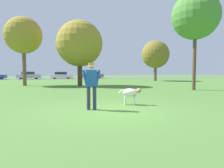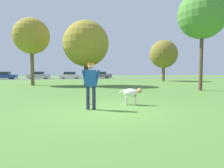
# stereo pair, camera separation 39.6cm
# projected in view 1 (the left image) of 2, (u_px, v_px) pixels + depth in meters

# --- Properties ---
(ground_plane) EXTENTS (120.00, 120.00, 0.00)m
(ground_plane) POSITION_uv_depth(u_px,v_px,m) (107.00, 111.00, 7.07)
(ground_plane) COLOR #4C7A33
(far_road_strip) EXTENTS (120.00, 6.00, 0.01)m
(far_road_strip) POSITION_uv_depth(u_px,v_px,m) (62.00, 79.00, 38.29)
(far_road_strip) COLOR #5B5B59
(far_road_strip) RESTS_ON ground_plane
(person) EXTENTS (0.67, 0.30, 1.69)m
(person) POSITION_uv_depth(u_px,v_px,m) (91.00, 82.00, 7.19)
(person) COLOR #2D334C
(person) RESTS_ON ground_plane
(dog) EXTENTS (0.94, 0.57, 0.70)m
(dog) POSITION_uv_depth(u_px,v_px,m) (131.00, 93.00, 8.30)
(dog) COLOR silver
(dog) RESTS_ON ground_plane
(frisbee) EXTENTS (0.23, 0.23, 0.02)m
(frisbee) POSITION_uv_depth(u_px,v_px,m) (88.00, 104.00, 8.38)
(frisbee) COLOR #E52366
(frisbee) RESTS_ON ground_plane
(tree_far_right) EXTENTS (4.05, 4.05, 5.95)m
(tree_far_right) POSITION_uv_depth(u_px,v_px,m) (155.00, 54.00, 29.41)
(tree_far_right) COLOR brown
(tree_far_right) RESTS_ON ground_plane
(tree_far_left) EXTENTS (3.53, 3.53, 6.64)m
(tree_far_left) POSITION_uv_depth(u_px,v_px,m) (23.00, 36.00, 19.20)
(tree_far_left) COLOR brown
(tree_far_left) RESTS_ON ground_plane
(tree_mid_center) EXTENTS (4.40, 4.40, 6.26)m
(tree_mid_center) POSITION_uv_depth(u_px,v_px,m) (80.00, 44.00, 19.06)
(tree_mid_center) COLOR #4C3826
(tree_mid_center) RESTS_ON ground_plane
(tree_near_right) EXTENTS (3.47, 3.47, 7.21)m
(tree_near_right) POSITION_uv_depth(u_px,v_px,m) (195.00, 16.00, 14.63)
(tree_near_right) COLOR brown
(tree_near_right) RESTS_ON ground_plane
(parked_car_silver) EXTENTS (4.22, 1.86, 1.35)m
(parked_car_silver) POSITION_uv_depth(u_px,v_px,m) (29.00, 75.00, 36.47)
(parked_car_silver) COLOR #B7B7BC
(parked_car_silver) RESTS_ON ground_plane
(parked_car_white) EXTENTS (4.27, 1.84, 1.31)m
(parked_car_white) POSITION_uv_depth(u_px,v_px,m) (61.00, 75.00, 38.18)
(parked_car_white) COLOR white
(parked_car_white) RESTS_ON ground_plane
(parked_car_grey) EXTENTS (4.34, 1.71, 1.35)m
(parked_car_grey) POSITION_uv_depth(u_px,v_px,m) (92.00, 75.00, 40.21)
(parked_car_grey) COLOR slate
(parked_car_grey) RESTS_ON ground_plane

